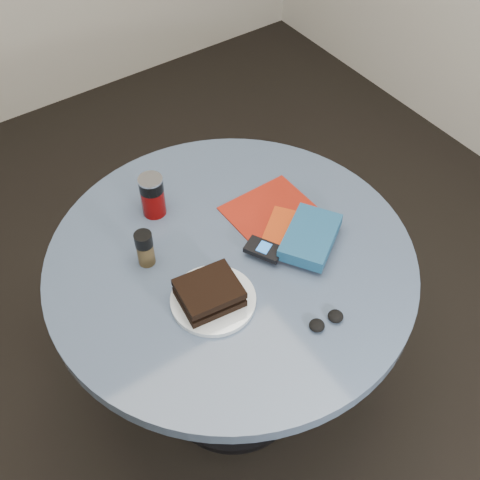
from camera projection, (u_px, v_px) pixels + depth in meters
ground at (233, 390)px, 2.18m from camera, size 4.00×4.00×0.00m
table at (231, 293)px, 1.74m from camera, size 1.00×1.00×0.75m
plate at (213, 300)px, 1.51m from camera, size 0.27×0.27×0.01m
sandwich at (209, 293)px, 1.49m from camera, size 0.16×0.14×0.05m
soda_can at (152, 196)px, 1.68m from camera, size 0.08×0.08×0.13m
pepper_grinder at (145, 248)px, 1.56m from camera, size 0.05×0.05×0.11m
magazine at (268, 209)px, 1.73m from camera, size 0.24×0.18×0.00m
red_book at (286, 234)px, 1.65m from camera, size 0.21×0.20×0.01m
novel at (310, 237)px, 1.61m from camera, size 0.23×0.21×0.04m
mp3_player at (264, 249)px, 1.60m from camera, size 0.10×0.11×0.02m
headphones at (326, 321)px, 1.47m from camera, size 0.10×0.05×0.02m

